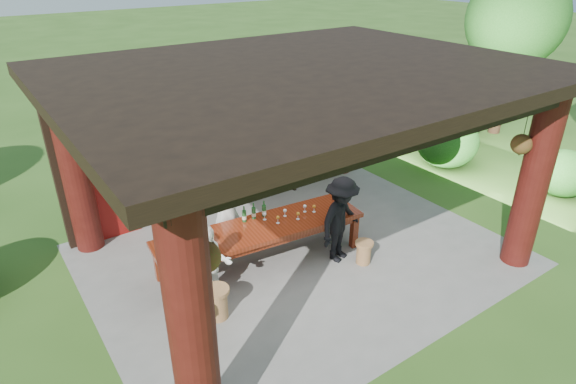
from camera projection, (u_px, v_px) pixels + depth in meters
ground at (300, 254)px, 9.04m from camera, size 90.00×90.00×0.00m
pavilion at (286, 141)px, 8.40m from camera, size 7.50×6.00×3.60m
wine_shelf at (242, 154)px, 10.43m from camera, size 2.63×0.40×2.31m
tasting_table at (261, 232)px, 8.54m from camera, size 3.87×1.36×0.75m
stool_near_left at (217, 302)px, 7.38m from camera, size 0.41×0.41×0.53m
stool_near_right at (364, 252)px, 8.71m from camera, size 0.33×0.33×0.44m
stool_far_left at (191, 322)px, 6.97m from camera, size 0.43×0.43×0.56m
host at (226, 209)px, 8.83m from camera, size 0.70×0.52×1.73m
guest_woman at (210, 267)px, 7.48m from camera, size 0.84×0.76×1.42m
guest_man at (341, 220)px, 8.57m from camera, size 1.19×0.89×1.64m
table_bottles at (254, 211)px, 8.68m from camera, size 0.48×0.11×0.31m
table_glasses at (291, 213)px, 8.77m from camera, size 0.98×0.40×0.15m
napkin_basket at (205, 239)px, 7.99m from camera, size 0.28×0.21×0.14m
shrubs at (311, 183)px, 10.53m from camera, size 16.13×7.48×1.36m
trees at (373, 41)px, 10.38m from camera, size 21.60×10.00×4.80m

